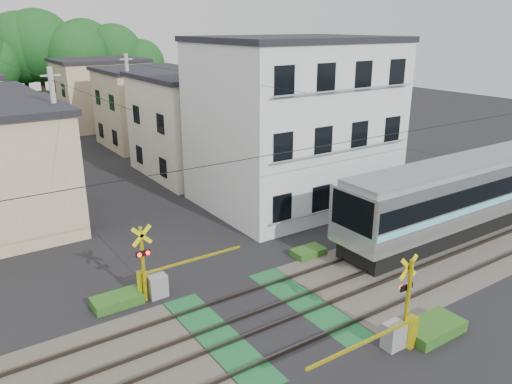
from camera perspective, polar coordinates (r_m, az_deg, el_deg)
ground at (r=18.17m, az=1.08°, el=-14.40°), size 120.00×120.00×0.00m
track_bed at (r=18.15m, az=1.08°, el=-14.31°), size 120.00×120.00×0.14m
commuter_train at (r=27.74m, az=24.03°, el=0.31°), size 17.76×2.80×3.69m
crossing_signal_near at (r=17.06m, az=15.89°, el=-14.79°), size 4.74×0.65×3.09m
crossing_signal_far at (r=19.55m, az=-11.53°, el=-9.83°), size 4.74×0.65×3.09m
apartment_block at (r=28.42m, az=4.25°, el=7.95°), size 10.20×8.36×9.30m
houses_row at (r=39.98m, az=-20.59°, el=7.88°), size 22.07×31.35×6.80m
tree_hill at (r=62.54m, az=-26.24°, el=13.00°), size 40.00×13.18×11.64m
catenary at (r=20.32m, az=15.10°, el=0.17°), size 60.00×5.04×7.00m
utility_poles at (r=36.75m, az=-21.59°, el=8.24°), size 7.90×42.00×8.00m
pedestrian at (r=45.86m, az=-23.26°, el=5.83°), size 0.76×0.59×1.82m
weed_patches at (r=18.93m, az=5.71°, el=-12.37°), size 10.25×8.80×0.40m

